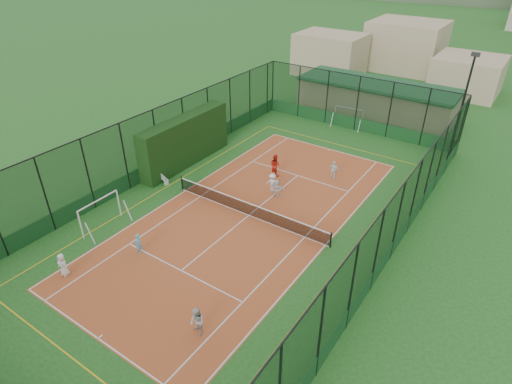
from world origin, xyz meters
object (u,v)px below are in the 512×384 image
child_near_left (63,265)px  child_far_right (334,170)px  futsal_goal_far (348,117)px  child_far_back (277,188)px  coach (275,165)px  clubhouse (376,98)px  futsal_goal_near (101,214)px  child_near_right (197,322)px  child_far_left (273,182)px  floodlight_ne (462,107)px  white_bench (162,176)px  child_near_mid (138,243)px

child_near_left → child_far_right: child_far_right is taller
futsal_goal_far → child_far_back: 14.47m
futsal_goal_far → coach: bearing=-97.8°
futsal_goal_far → coach: 11.93m
clubhouse → futsal_goal_near: (-6.82, -28.11, -0.62)m
child_near_right → child_far_back: size_ratio=1.18×
child_far_left → coach: coach is taller
floodlight_ne → white_bench: (-16.40, -16.57, -3.71)m
white_bench → futsal_goal_near: size_ratio=0.50×
floodlight_ne → coach: 15.33m
child_near_mid → coach: 12.19m
futsal_goal_near → child_far_right: bearing=-34.9°
white_bench → futsal_goal_near: (0.98, -6.14, 0.54)m
futsal_goal_far → child_far_right: size_ratio=1.92×
floodlight_ne → clubhouse: 10.47m
futsal_goal_near → child_far_back: bearing=-38.5°
child_far_right → coach: 4.36m
floodlight_ne → child_far_left: floodlight_ne is taller
coach → futsal_goal_near: bearing=78.5°
child_far_left → child_near_left: bearing=59.0°
child_near_left → child_near_right: size_ratio=0.90×
clubhouse → futsal_goal_near: clubhouse is taller
white_bench → coach: 8.38m
futsal_goal_far → child_far_right: 10.49m
child_near_mid → child_far_left: child_far_left is taller
futsal_goal_near → child_far_right: size_ratio=2.08×
white_bench → child_far_back: size_ratio=1.16×
clubhouse → child_near_right: (3.56, -31.10, -0.81)m
floodlight_ne → futsal_goal_near: (-15.42, -22.71, -3.17)m
futsal_goal_near → child_near_left: futsal_goal_near is taller
clubhouse → child_far_right: (2.41, -14.52, -0.85)m
floodlight_ne → child_near_mid: size_ratio=6.70×
child_near_mid → white_bench: bearing=131.3°
futsal_goal_near → child_far_right: 16.43m
futsal_goal_near → child_far_right: (9.23, 13.59, -0.23)m
futsal_goal_far → child_far_right: (3.28, -9.96, -0.16)m
clubhouse → child_far_right: 14.74m
floodlight_ne → clubhouse: size_ratio=0.54×
child_far_back → futsal_goal_far: bearing=-86.0°
futsal_goal_far → child_near_mid: 24.11m
white_bench → child_far_back: (8.05, 2.98, 0.23)m
clubhouse → coach: clubhouse is taller
floodlight_ne → futsal_goal_near: bearing=-124.2°
child_far_right → futsal_goal_far: bearing=-78.4°
child_near_right → coach: 15.47m
child_near_right → child_far_back: bearing=124.6°
coach → child_far_left: bearing=130.9°
futsal_goal_near → child_near_mid: 3.81m
child_near_mid → floodlight_ne: bearing=68.9°
floodlight_ne → child_far_back: (-8.35, -13.59, -3.47)m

